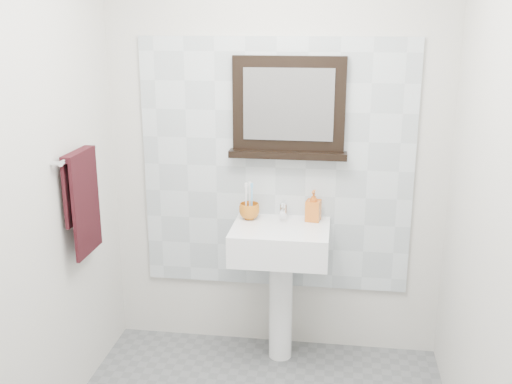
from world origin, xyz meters
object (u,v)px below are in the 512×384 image
pedestal_sink (281,256)px  toothbrush_cup (249,211)px  soap_dispenser (313,206)px  hand_towel (82,195)px  framed_mirror (289,110)px

pedestal_sink → toothbrush_cup: 0.32m
soap_dispenser → hand_towel: (-1.17, -0.51, 0.17)m
framed_mirror → toothbrush_cup: bearing=-158.1°
pedestal_sink → soap_dispenser: soap_dispenser is taller
toothbrush_cup → framed_mirror: (0.21, 0.09, 0.59)m
soap_dispenser → framed_mirror: size_ratio=0.27×
toothbrush_cup → hand_towel: hand_towel is taller
toothbrush_cup → hand_towel: (-0.80, -0.49, 0.21)m
pedestal_sink → hand_towel: hand_towel is taller
toothbrush_cup → framed_mirror: framed_mirror is taller
pedestal_sink → framed_mirror: 0.84m
soap_dispenser → toothbrush_cup: bearing=-167.8°
pedestal_sink → toothbrush_cup: size_ratio=7.95×
toothbrush_cup → soap_dispenser: bearing=3.0°
pedestal_sink → hand_towel: (-1.00, -0.39, 0.44)m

